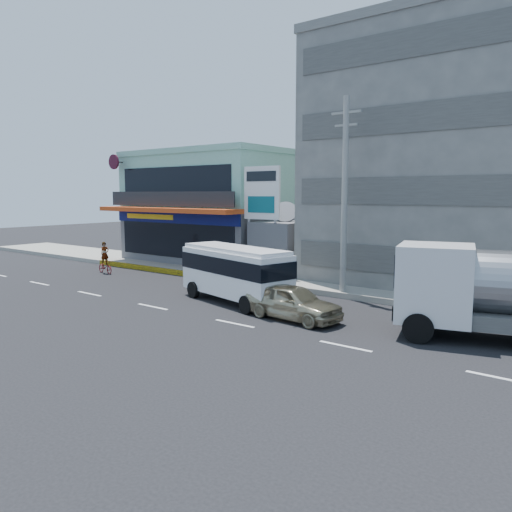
{
  "coord_description": "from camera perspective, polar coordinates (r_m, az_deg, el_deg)",
  "views": [
    {
      "loc": [
        17.74,
        -15.17,
        5.26
      ],
      "look_at": [
        2.89,
        4.19,
        2.2
      ],
      "focal_mm": 35.0,
      "sensor_mm": 36.0,
      "label": 1
    }
  ],
  "objects": [
    {
      "name": "sedan",
      "position": [
        21.04,
        4.24,
        -5.26
      ],
      "size": [
        4.53,
        2.16,
        1.49
      ],
      "primitive_type": "imported",
      "rotation": [
        0.0,
        0.0,
        1.48
      ],
      "color": "tan",
      "rests_on": "ground"
    },
    {
      "name": "minibus",
      "position": [
        24.08,
        -2.4,
        -1.55
      ],
      "size": [
        6.79,
        3.57,
        2.71
      ],
      "color": "white",
      "rests_on": "ground"
    },
    {
      "name": "shop_building",
      "position": [
        38.88,
        -4.0,
        5.27
      ],
      "size": [
        12.4,
        11.7,
        8.0
      ],
      "color": "#4D4D52",
      "rests_on": "ground"
    },
    {
      "name": "ground",
      "position": [
        23.93,
        -11.73,
        -5.7
      ],
      "size": [
        120.0,
        120.0,
        0.0
      ],
      "primitive_type": "plane",
      "color": "black",
      "rests_on": "ground"
    },
    {
      "name": "utility_pole_near",
      "position": [
        25.44,
        10.09,
        6.79
      ],
      "size": [
        1.6,
        0.3,
        10.0
      ],
      "color": "#999993",
      "rests_on": "ground"
    },
    {
      "name": "motorcycle_rider",
      "position": [
        34.49,
        -16.86,
        -0.77
      ],
      "size": [
        1.69,
        0.77,
        2.09
      ],
      "color": "#610D11",
      "rests_on": "ground"
    },
    {
      "name": "billboard",
      "position": [
        30.44,
        0.69,
        6.52
      ],
      "size": [
        2.6,
        0.18,
        6.9
      ],
      "color": "gray",
      "rests_on": "ground"
    },
    {
      "name": "gap_structure",
      "position": [
        32.64,
        4.33,
        0.96
      ],
      "size": [
        3.0,
        6.0,
        3.5
      ],
      "primitive_type": "cube",
      "color": "#4D4D52",
      "rests_on": "ground"
    },
    {
      "name": "satellite_dish",
      "position": [
        31.66,
        3.37,
        4.09
      ],
      "size": [
        1.5,
        1.5,
        0.15
      ],
      "primitive_type": "cylinder",
      "color": "slate",
      "rests_on": "gap_structure"
    },
    {
      "name": "sidewalk",
      "position": [
        28.23,
        10.03,
        -3.39
      ],
      "size": [
        70.0,
        5.0,
        0.3
      ],
      "primitive_type": "cube",
      "color": "gray",
      "rests_on": "ground"
    },
    {
      "name": "concrete_building",
      "position": [
        31.2,
        23.43,
        9.77
      ],
      "size": [
        16.0,
        12.0,
        14.0
      ],
      "primitive_type": "cube",
      "color": "gray",
      "rests_on": "ground"
    }
  ]
}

